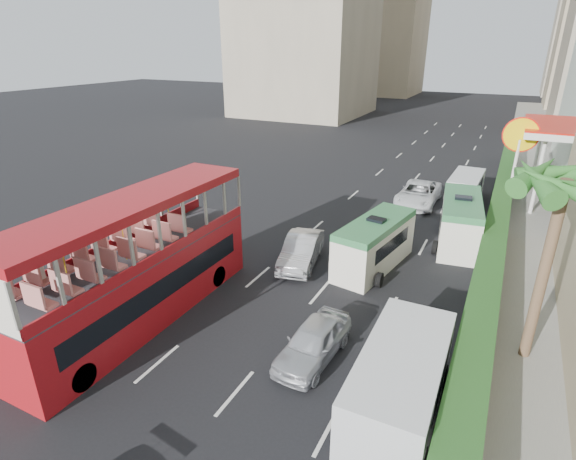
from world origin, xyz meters
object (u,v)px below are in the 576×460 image
Objects in this scene: van_asset at (417,204)px; panel_van_near at (400,383)px; minibus_near at (375,244)px; minibus_far at (460,222)px; palm_tree at (543,274)px; panel_van_far at (465,188)px; double_decker_bus at (138,262)px; car_silver_lane_a at (301,263)px; shell_station at (572,167)px; car_silver_lane_b at (313,357)px.

van_asset is 0.97× the size of panel_van_near.
minibus_far is at bearing 64.79° from minibus_near.
palm_tree is at bearing -23.91° from minibus_near.
double_decker_bus is at bearing -112.60° from panel_van_far.
panel_van_near reaches higher than van_asset.
panel_van_near is (6.78, -7.74, 1.11)m from car_silver_lane_a.
car_silver_lane_a is 0.80× the size of minibus_near.
minibus_far reaches higher than minibus_near.
van_asset is 0.84× the size of palm_tree.
van_asset is 10.62m from minibus_near.
shell_station is (5.64, 9.65, 1.45)m from minibus_far.
double_decker_bus is 1.99× the size of minibus_near.
car_silver_lane_a is 0.82× the size of van_asset.
panel_van_far is at bearing 87.20° from minibus_near.
palm_tree is at bearing 29.45° from car_silver_lane_b.
car_silver_lane_a is at bearing 63.28° from double_decker_bus.
panel_van_near is at bearing -96.83° from minibus_far.
double_decker_bus is at bearing -119.70° from minibus_near.
car_silver_lane_b is 0.67× the size of minibus_far.
panel_van_far is at bearing 65.23° from double_decker_bus.
car_silver_lane_b is 13.10m from minibus_far.
minibus_near is 1.00× the size of panel_van_near.
car_silver_lane_b is at bearing 158.89° from panel_van_near.
palm_tree is at bearing 16.16° from double_decker_bus.
panel_van_near is at bearing -126.89° from palm_tree.
panel_van_far is (9.81, 21.25, -1.58)m from double_decker_bus.
car_silver_lane_a is at bearing -111.57° from panel_van_far.
car_silver_lane_a is at bearing -128.09° from shell_station.
double_decker_bus is at bearing -134.86° from minibus_far.
double_decker_bus reaches higher than minibus_far.
panel_van_far is at bearing -164.19° from shell_station.
shell_station is (8.96, 3.93, 2.75)m from van_asset.
minibus_far reaches higher than car_silver_lane_b.
car_silver_lane_a is 0.55× the size of shell_station.
van_asset is (7.04, 19.07, -2.53)m from double_decker_bus.
panel_van_near is (3.42, -9.03, -0.11)m from minibus_near.
car_silver_lane_b is 24.13m from shell_station.
van_asset is at bearing 99.33° from panel_van_near.
minibus_far is (3.24, 12.62, 1.30)m from car_silver_lane_b.
van_asset reaches higher than car_silver_lane_b.
minibus_far is at bearing 30.53° from car_silver_lane_a.
panel_van_far is (-0.61, 21.76, -0.16)m from panel_van_near.
minibus_near is at bearing 110.31° from panel_van_near.
panel_van_far is (2.81, 12.73, -0.27)m from minibus_near.
car_silver_lane_a is at bearing 162.40° from palm_tree.
double_decker_bus is 11.10m from minibus_near.
palm_tree is at bearing -65.28° from van_asset.
car_silver_lane_b is 0.49× the size of shell_station.
minibus_near is at bearing 146.43° from palm_tree.
car_silver_lane_a is 11.19m from palm_tree.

